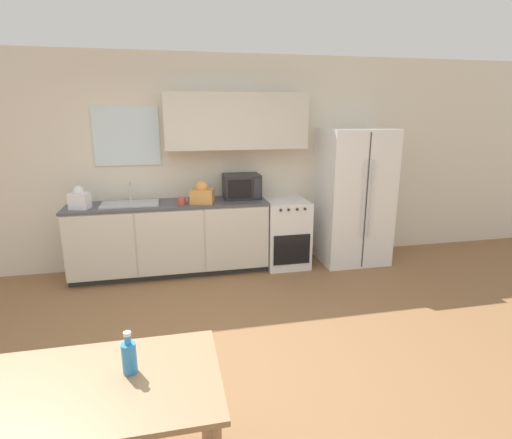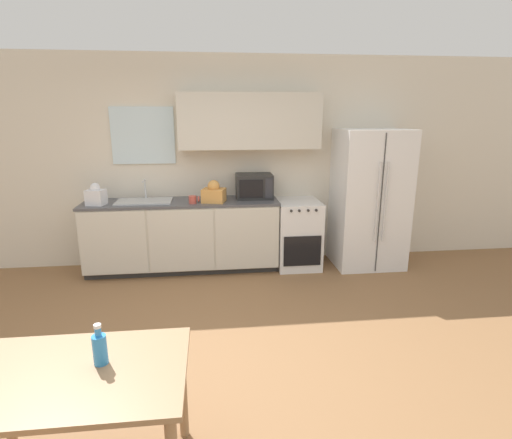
{
  "view_description": "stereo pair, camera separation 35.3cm",
  "coord_description": "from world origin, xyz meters",
  "px_view_note": "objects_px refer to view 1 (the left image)",
  "views": [
    {
      "loc": [
        -0.3,
        -2.81,
        1.99
      ],
      "look_at": [
        0.44,
        0.6,
        1.05
      ],
      "focal_mm": 28.0,
      "sensor_mm": 36.0,
      "label": 1
    },
    {
      "loc": [
        0.05,
        -2.87,
        1.99
      ],
      "look_at": [
        0.44,
        0.6,
        1.05
      ],
      "focal_mm": 28.0,
      "sensor_mm": 36.0,
      "label": 2
    }
  ],
  "objects_px": {
    "refrigerator": "(354,197)",
    "dining_table": "(103,402)",
    "microwave": "(242,186)",
    "oven_range": "(285,233)",
    "coffee_mug": "(182,201)",
    "drink_bottle": "(129,356)"
  },
  "relations": [
    {
      "from": "coffee_mug",
      "to": "drink_bottle",
      "type": "distance_m",
      "value": 2.96
    },
    {
      "from": "coffee_mug",
      "to": "drink_bottle",
      "type": "height_order",
      "value": "coffee_mug"
    },
    {
      "from": "drink_bottle",
      "to": "microwave",
      "type": "bearing_deg",
      "value": 70.07
    },
    {
      "from": "dining_table",
      "to": "drink_bottle",
      "type": "relative_size",
      "value": 5.11
    },
    {
      "from": "dining_table",
      "to": "drink_bottle",
      "type": "height_order",
      "value": "drink_bottle"
    },
    {
      "from": "refrigerator",
      "to": "microwave",
      "type": "bearing_deg",
      "value": 174.4
    },
    {
      "from": "coffee_mug",
      "to": "oven_range",
      "type": "bearing_deg",
      "value": 5.33
    },
    {
      "from": "oven_range",
      "to": "coffee_mug",
      "type": "relative_size",
      "value": 6.76
    },
    {
      "from": "dining_table",
      "to": "drink_bottle",
      "type": "xyz_separation_m",
      "value": [
        0.13,
        0.06,
        0.2
      ]
    },
    {
      "from": "refrigerator",
      "to": "microwave",
      "type": "height_order",
      "value": "refrigerator"
    },
    {
      "from": "microwave",
      "to": "oven_range",
      "type": "bearing_deg",
      "value": -10.96
    },
    {
      "from": "microwave",
      "to": "drink_bottle",
      "type": "height_order",
      "value": "microwave"
    },
    {
      "from": "coffee_mug",
      "to": "dining_table",
      "type": "xyz_separation_m",
      "value": [
        -0.51,
        -2.99,
        -0.34
      ]
    },
    {
      "from": "refrigerator",
      "to": "dining_table",
      "type": "xyz_separation_m",
      "value": [
        -2.78,
        -3.08,
        -0.28
      ]
    },
    {
      "from": "refrigerator",
      "to": "drink_bottle",
      "type": "bearing_deg",
      "value": -131.26
    },
    {
      "from": "microwave",
      "to": "refrigerator",
      "type": "bearing_deg",
      "value": -5.6
    },
    {
      "from": "coffee_mug",
      "to": "microwave",
      "type": "bearing_deg",
      "value": 16.75
    },
    {
      "from": "oven_range",
      "to": "refrigerator",
      "type": "height_order",
      "value": "refrigerator"
    },
    {
      "from": "refrigerator",
      "to": "dining_table",
      "type": "relative_size",
      "value": 1.56
    },
    {
      "from": "refrigerator",
      "to": "dining_table",
      "type": "height_order",
      "value": "refrigerator"
    },
    {
      "from": "microwave",
      "to": "dining_table",
      "type": "xyz_separation_m",
      "value": [
        -1.28,
        -3.22,
        -0.45
      ]
    },
    {
      "from": "oven_range",
      "to": "dining_table",
      "type": "height_order",
      "value": "oven_range"
    }
  ]
}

